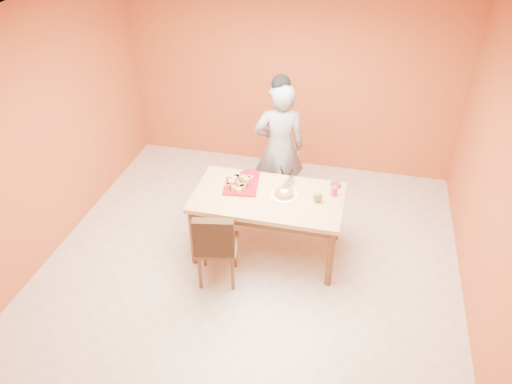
% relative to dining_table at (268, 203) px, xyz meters
% --- Properties ---
extents(floor, '(5.00, 5.00, 0.00)m').
position_rel_dining_table_xyz_m(floor, '(-0.13, -0.47, -0.67)').
color(floor, beige).
rests_on(floor, ground).
extents(ceiling, '(5.00, 5.00, 0.00)m').
position_rel_dining_table_xyz_m(ceiling, '(-0.13, -0.47, 2.03)').
color(ceiling, silver).
rests_on(ceiling, wall_back).
extents(wall_back, '(4.50, 0.00, 4.50)m').
position_rel_dining_table_xyz_m(wall_back, '(-0.13, 2.03, 0.68)').
color(wall_back, '#BE4F2C').
rests_on(wall_back, floor).
extents(wall_left, '(0.00, 5.00, 5.00)m').
position_rel_dining_table_xyz_m(wall_left, '(-2.38, -0.47, 0.68)').
color(wall_left, '#BE4F2C').
rests_on(wall_left, floor).
extents(wall_right, '(0.00, 5.00, 5.00)m').
position_rel_dining_table_xyz_m(wall_right, '(2.12, -0.47, 0.68)').
color(wall_right, '#BE4F2C').
rests_on(wall_right, floor).
extents(dining_table, '(1.60, 0.90, 0.76)m').
position_rel_dining_table_xyz_m(dining_table, '(0.00, 0.00, 0.00)').
color(dining_table, tan).
rests_on(dining_table, floor).
extents(dining_chair, '(0.50, 0.56, 0.92)m').
position_rel_dining_table_xyz_m(dining_chair, '(-0.41, -0.58, -0.19)').
color(dining_chair, brown).
rests_on(dining_chair, floor).
extents(pastry_pile, '(0.32, 0.32, 0.11)m').
position_rel_dining_table_xyz_m(pastry_pile, '(-0.32, 0.09, 0.17)').
color(pastry_pile, tan).
rests_on(pastry_pile, pastry_platter).
extents(person, '(0.71, 0.57, 1.69)m').
position_rel_dining_table_xyz_m(person, '(-0.06, 0.89, 0.18)').
color(person, gray).
rests_on(person, floor).
extents(pastry_platter, '(0.40, 0.40, 0.02)m').
position_rel_dining_table_xyz_m(pastry_platter, '(-0.32, 0.09, 0.10)').
color(pastry_platter, maroon).
rests_on(pastry_platter, dining_table).
extents(red_dinner_plate, '(0.27, 0.27, 0.01)m').
position_rel_dining_table_xyz_m(red_dinner_plate, '(-0.29, 0.35, 0.10)').
color(red_dinner_plate, maroon).
rests_on(red_dinner_plate, dining_table).
extents(white_cake_plate, '(0.36, 0.36, 0.01)m').
position_rel_dining_table_xyz_m(white_cake_plate, '(0.17, 0.03, 0.10)').
color(white_cake_plate, white).
rests_on(white_cake_plate, dining_table).
extents(sponge_cake, '(0.21, 0.21, 0.05)m').
position_rel_dining_table_xyz_m(sponge_cake, '(0.17, 0.03, 0.13)').
color(sponge_cake, orange).
rests_on(sponge_cake, white_cake_plate).
extents(cake_server, '(0.10, 0.28, 0.01)m').
position_rel_dining_table_xyz_m(cake_server, '(0.18, 0.21, 0.16)').
color(cake_server, silver).
rests_on(cake_server, sponge_cake).
extents(egg_ornament, '(0.12, 0.10, 0.12)m').
position_rel_dining_table_xyz_m(egg_ornament, '(0.53, 0.01, 0.15)').
color(egg_ornament, olive).
rests_on(egg_ornament, dining_table).
extents(magenta_glass, '(0.09, 0.09, 0.10)m').
position_rel_dining_table_xyz_m(magenta_glass, '(0.68, 0.17, 0.14)').
color(magenta_glass, '#D72065').
rests_on(magenta_glass, dining_table).
extents(checker_tin, '(0.12, 0.12, 0.03)m').
position_rel_dining_table_xyz_m(checker_tin, '(0.68, 0.35, 0.11)').
color(checker_tin, '#361D0E').
rests_on(checker_tin, dining_table).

